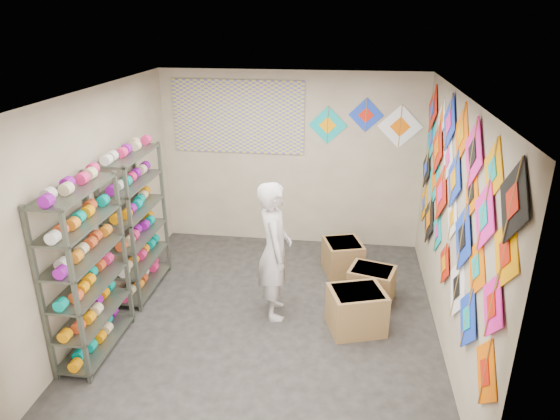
# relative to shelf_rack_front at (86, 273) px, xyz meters

# --- Properties ---
(ground) EXTENTS (4.50, 4.50, 0.00)m
(ground) POSITION_rel_shelf_rack_front_xyz_m (1.78, 0.85, -0.95)
(ground) COLOR black
(room_walls) EXTENTS (4.50, 4.50, 4.50)m
(room_walls) POSITION_rel_shelf_rack_front_xyz_m (1.78, 0.85, 0.69)
(room_walls) COLOR #B6A68B
(room_walls) RESTS_ON ground
(shelf_rack_front) EXTENTS (0.40, 1.10, 1.90)m
(shelf_rack_front) POSITION_rel_shelf_rack_front_xyz_m (0.00, 0.00, 0.00)
(shelf_rack_front) COLOR #4C5147
(shelf_rack_front) RESTS_ON ground
(shelf_rack_back) EXTENTS (0.40, 1.10, 1.90)m
(shelf_rack_back) POSITION_rel_shelf_rack_front_xyz_m (0.00, 1.30, 0.00)
(shelf_rack_back) COLOR #4C5147
(shelf_rack_back) RESTS_ON ground
(string_spools) EXTENTS (0.12, 2.36, 0.12)m
(string_spools) POSITION_rel_shelf_rack_front_xyz_m (-0.00, 0.65, 0.10)
(string_spools) COLOR #F1266D
(string_spools) RESTS_ON ground
(kite_wall_display) EXTENTS (0.06, 4.33, 2.08)m
(kite_wall_display) POSITION_rel_shelf_rack_front_xyz_m (3.76, 0.89, 0.71)
(kite_wall_display) COLOR #FF6700
(kite_wall_display) RESTS_ON room_walls
(back_wall_kites) EXTENTS (1.66, 0.02, 0.74)m
(back_wall_kites) POSITION_rel_shelf_rack_front_xyz_m (2.91, 3.09, 1.01)
(back_wall_kites) COLOR #0AADAF
(back_wall_kites) RESTS_ON room_walls
(poster) EXTENTS (2.00, 0.01, 1.10)m
(poster) POSITION_rel_shelf_rack_front_xyz_m (0.98, 3.08, 1.05)
(poster) COLOR #5E51B0
(poster) RESTS_ON room_walls
(shopkeeper) EXTENTS (0.80, 0.67, 1.71)m
(shopkeeper) POSITION_rel_shelf_rack_front_xyz_m (1.84, 0.96, -0.10)
(shopkeeper) COLOR beige
(shopkeeper) RESTS_ON ground
(carton_a) EXTENTS (0.74, 0.67, 0.51)m
(carton_a) POSITION_rel_shelf_rack_front_xyz_m (2.83, 0.75, -0.69)
(carton_a) COLOR brown
(carton_a) RESTS_ON ground
(carton_b) EXTENTS (0.65, 0.58, 0.45)m
(carton_b) POSITION_rel_shelf_rack_front_xyz_m (3.02, 1.42, -0.73)
(carton_b) COLOR brown
(carton_b) RESTS_ON ground
(carton_c) EXTENTS (0.63, 0.66, 0.47)m
(carton_c) POSITION_rel_shelf_rack_front_xyz_m (2.65, 2.12, -0.71)
(carton_c) COLOR brown
(carton_c) RESTS_ON ground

